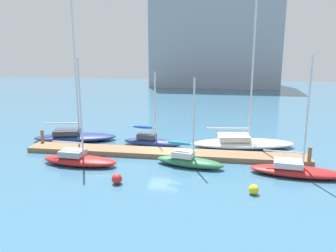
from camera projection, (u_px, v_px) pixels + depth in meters
ground_plane at (164, 155)px, 28.53m from camera, size 120.00×120.00×0.00m
dock_pier at (164, 153)px, 28.48m from camera, size 22.86×2.02×0.41m
dock_piling_near_end at (43, 138)px, 30.87m from camera, size 0.28×0.28×1.50m
dock_piling_far_end at (309, 157)px, 25.84m from camera, size 0.28×0.28×1.50m
sailboat_0 at (74, 135)px, 32.71m from camera, size 7.91×4.15×12.69m
sailboat_1 at (79, 159)px, 26.27m from camera, size 5.87×2.25×7.99m
sailboat_2 at (152, 140)px, 31.13m from camera, size 5.47×1.99×6.54m
sailboat_3 at (189, 160)px, 25.93m from camera, size 5.34×2.53×6.56m
sailboat_4 at (242, 142)px, 30.62m from camera, size 9.05×3.91×13.40m
sailboat_5 at (296, 170)px, 24.11m from camera, size 6.49×2.63×8.22m
mooring_buoy_red at (117, 179)px, 22.76m from camera, size 0.69×0.69×0.69m
mooring_buoy_yellow at (254, 189)px, 21.19m from camera, size 0.62×0.62×0.62m
harbor_building_distant at (215, 39)px, 72.98m from camera, size 25.99×11.41×19.15m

